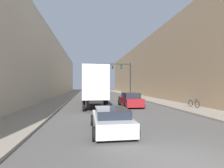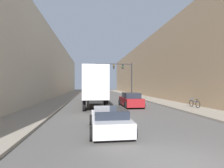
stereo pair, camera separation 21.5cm
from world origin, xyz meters
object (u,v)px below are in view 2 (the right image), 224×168
Objects in this scene: parked_bicycle at (194,104)px; suv_car at (131,100)px; semi_truck at (94,85)px; traffic_signal_gantry at (122,72)px; sedan_car at (109,120)px.

suv_car is at bearing 158.19° from parked_bicycle.
semi_truck reaches higher than suv_car.
parked_bicycle is (4.31, -16.93, -4.36)m from traffic_signal_gantry.
semi_truck is 12.87m from sedan_car.
sedan_car is at bearing -109.57° from suv_car.
parked_bicycle is (10.09, -5.28, -1.87)m from semi_truck.
semi_truck is 13.24m from traffic_signal_gantry.
sedan_car is (0.49, -12.73, -1.80)m from semi_truck.
traffic_signal_gantry is at bearing 83.05° from suv_car.
suv_car is at bearing -35.43° from semi_truck.
traffic_signal_gantry reaches higher than sedan_car.
traffic_signal_gantry reaches higher than suv_car.
traffic_signal_gantry is (1.77, 14.50, 4.13)m from suv_car.
semi_truck reaches higher than sedan_car.
traffic_signal_gantry is 3.95× the size of parked_bicycle.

